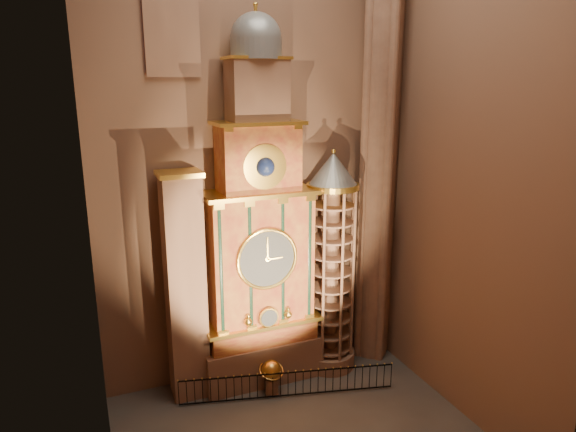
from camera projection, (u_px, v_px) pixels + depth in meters
name	position (u px, v px, depth m)	size (l,w,h in m)	color
wall_back	(250.00, 145.00, 22.77)	(22.00, 22.00, 0.00)	brown
wall_left	(86.00, 179.00, 14.81)	(22.00, 22.00, 0.00)	brown
wall_right	(469.00, 154.00, 20.02)	(22.00, 22.00, 0.00)	brown
astronomical_clock	(259.00, 244.00, 22.94)	(5.60, 2.41, 16.70)	#8C634C
portrait_tower	(185.00, 287.00, 22.08)	(1.80, 1.60, 10.20)	#8C634C
stair_turret	(331.00, 265.00, 24.37)	(2.50, 2.50, 10.80)	#8C634C
gothic_pier	(380.00, 141.00, 24.15)	(2.04, 2.04, 22.00)	#8C634C
stained_glass_window	(171.00, 8.00, 20.10)	(2.20, 0.14, 5.20)	navy
celestial_globe	(271.00, 374.00, 23.09)	(1.23, 1.17, 1.63)	#8C634C
iron_railing	(288.00, 384.00, 22.86)	(9.30, 2.40, 1.20)	black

